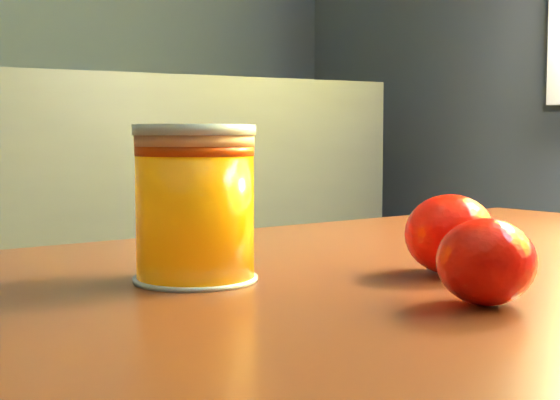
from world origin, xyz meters
TOP-DOWN VIEW (x-y plane):
  - table at (0.98, 0.20)m, footprint 0.99×0.77m
  - juice_glass at (0.77, 0.24)m, footprint 0.09×0.09m
  - orange_front at (0.90, 0.08)m, footprint 0.08×0.08m
  - orange_back at (0.95, 0.18)m, footprint 0.08×0.08m

SIDE VIEW (x-z plane):
  - table at x=0.98m, z-range 0.25..0.93m
  - orange_front at x=0.90m, z-range 0.68..0.73m
  - orange_back at x=0.95m, z-range 0.68..0.74m
  - juice_glass at x=0.77m, z-range 0.68..0.79m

